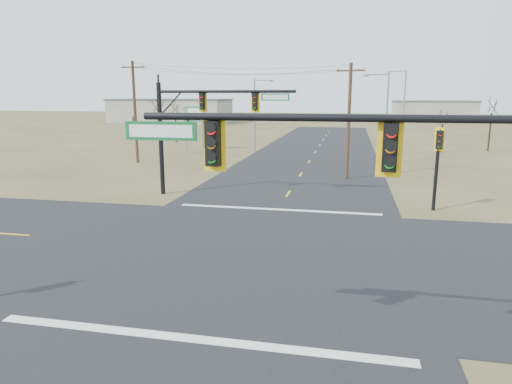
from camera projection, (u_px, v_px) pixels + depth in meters
The scene contains 20 objects.
ground at pixel (251, 251), 19.87m from camera, with size 320.00×320.00×0.00m, color olive.
road_ew at pixel (251, 251), 19.87m from camera, with size 160.00×14.00×0.02m, color black.
road_ns at pixel (251, 251), 19.87m from camera, with size 14.00×160.00×0.02m, color black.
stop_bar_near at pixel (194, 339), 12.68m from camera, with size 12.00×0.40×0.01m, color silver.
stop_bar_far at pixel (278, 209), 27.05m from camera, with size 12.00×0.40×0.01m, color silver.
mast_arm_near at pixel (397, 175), 9.98m from camera, with size 10.34×0.45×6.78m.
mast_arm_far at pixel (201, 115), 29.82m from camera, with size 9.26×0.41×7.50m.
pedestal_signal_ne at pixel (438, 152), 26.14m from camera, with size 0.67×0.60×4.89m.
utility_pole_near at pixel (349, 120), 36.12m from camera, with size 2.23×0.43×9.14m.
utility_pole_far at pixel (135, 111), 45.08m from camera, with size 2.43×0.29×9.93m.
highway_sign at pixel (194, 119), 55.95m from camera, with size 2.77×0.60×5.26m.
streetlight_a at pixel (385, 113), 44.36m from camera, with size 2.47×0.34×8.81m.
streetlight_b at pixel (402, 102), 65.08m from camera, with size 2.85×0.39×10.19m.
streetlight_c at pixel (256, 111), 53.84m from camera, with size 2.40×0.33×8.57m.
bare_tree_a at pixel (158, 107), 50.34m from camera, with size 3.60×3.60×6.81m.
bare_tree_b at pixel (175, 107), 65.25m from camera, with size 2.50×2.50×6.20m.
bare_tree_c at pixel (443, 117), 53.50m from camera, with size 2.42×2.42×5.28m.
bare_tree_d at pixel (493, 105), 54.48m from camera, with size 3.18×3.18×6.85m.
warehouse_left at pixel (171, 111), 113.43m from camera, with size 28.00×14.00×5.50m, color #ADA69A.
warehouse_mid at pixel (433, 111), 119.77m from camera, with size 20.00×12.00×5.00m, color #ADA69A.
Camera 1 is at (4.03, -18.46, 6.67)m, focal length 32.00 mm.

